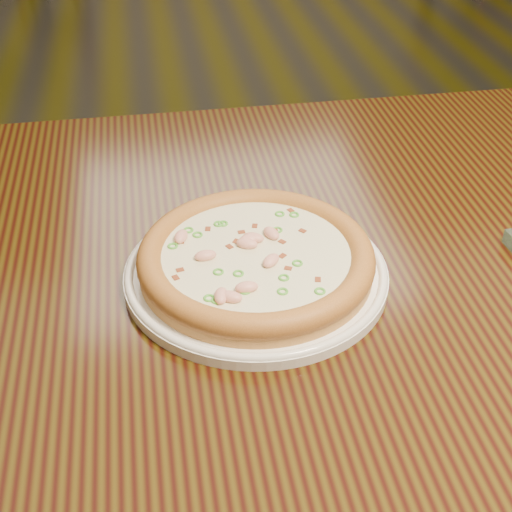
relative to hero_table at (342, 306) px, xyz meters
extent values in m
plane|color=black|center=(0.27, 0.79, -0.65)|extent=(9.00, 9.00, 0.00)
cube|color=black|center=(0.00, 0.00, 0.08)|extent=(1.20, 0.80, 0.04)
cylinder|color=white|center=(-0.12, -0.05, 0.10)|extent=(0.29, 0.29, 0.01)
torus|color=white|center=(-0.12, -0.05, 0.11)|extent=(0.29, 0.29, 0.01)
cylinder|color=tan|center=(-0.12, -0.05, 0.12)|extent=(0.26, 0.26, 0.02)
torus|color=#B87538|center=(-0.12, -0.05, 0.13)|extent=(0.26, 0.26, 0.03)
cylinder|color=silver|center=(-0.12, -0.05, 0.13)|extent=(0.21, 0.21, 0.00)
ellipsoid|color=#F2B29E|center=(-0.20, -0.01, 0.14)|extent=(0.02, 0.03, 0.01)
ellipsoid|color=#F2B29E|center=(-0.13, -0.04, 0.14)|extent=(0.03, 0.02, 0.01)
ellipsoid|color=#F2B29E|center=(-0.18, -0.05, 0.14)|extent=(0.03, 0.02, 0.01)
ellipsoid|color=#F2B29E|center=(-0.14, -0.11, 0.14)|extent=(0.02, 0.01, 0.01)
ellipsoid|color=#F2B29E|center=(-0.10, -0.02, 0.14)|extent=(0.02, 0.03, 0.01)
ellipsoid|color=#F2B29E|center=(-0.11, -0.07, 0.14)|extent=(0.03, 0.03, 0.01)
ellipsoid|color=#F2B29E|center=(-0.12, -0.03, 0.14)|extent=(0.03, 0.02, 0.01)
ellipsoid|color=#F2B29E|center=(-0.16, -0.12, 0.14)|extent=(0.03, 0.02, 0.01)
ellipsoid|color=#F2B29E|center=(-0.17, -0.12, 0.14)|extent=(0.02, 0.03, 0.01)
ellipsoid|color=#F2B29E|center=(-0.12, -0.03, 0.14)|extent=(0.03, 0.02, 0.01)
cube|color=maroon|center=(-0.09, -0.08, 0.13)|extent=(0.01, 0.01, 0.00)
cube|color=maroon|center=(-0.20, -0.02, 0.13)|extent=(0.01, 0.01, 0.00)
cube|color=maroon|center=(-0.11, 0.00, 0.13)|extent=(0.01, 0.01, 0.00)
cube|color=maroon|center=(-0.21, -0.08, 0.13)|extent=(0.01, 0.01, 0.00)
cube|color=maroon|center=(-0.17, 0.00, 0.13)|extent=(0.01, 0.01, 0.00)
cube|color=maroon|center=(-0.07, 0.03, 0.13)|extent=(0.01, 0.01, 0.00)
cube|color=maroon|center=(-0.15, -0.04, 0.13)|extent=(0.01, 0.01, 0.00)
cube|color=maroon|center=(-0.06, -0.02, 0.13)|extent=(0.01, 0.01, 0.00)
cube|color=maroon|center=(-0.20, -0.07, 0.13)|extent=(0.01, 0.01, 0.00)
cube|color=maroon|center=(-0.09, -0.06, 0.13)|extent=(0.01, 0.01, 0.00)
cube|color=maroon|center=(-0.09, -0.04, 0.13)|extent=(0.01, 0.01, 0.00)
cube|color=maroon|center=(-0.07, -0.11, 0.13)|extent=(0.01, 0.01, 0.00)
cube|color=maroon|center=(-0.13, -0.01, 0.13)|extent=(0.01, 0.01, 0.00)
cube|color=maroon|center=(-0.14, -0.03, 0.13)|extent=(0.01, 0.01, 0.00)
cube|color=maroon|center=(-0.09, -0.01, 0.13)|extent=(0.01, 0.01, 0.00)
torus|color=green|center=(-0.21, -0.02, 0.13)|extent=(0.01, 0.01, 0.00)
torus|color=green|center=(-0.06, 0.02, 0.13)|extent=(0.02, 0.02, 0.00)
torus|color=green|center=(-0.20, -0.01, 0.13)|extent=(0.02, 0.02, 0.00)
torus|color=green|center=(-0.18, -0.12, 0.13)|extent=(0.02, 0.02, 0.00)
torus|color=green|center=(-0.10, -0.12, 0.13)|extent=(0.02, 0.02, 0.00)
torus|color=green|center=(-0.16, -0.08, 0.13)|extent=(0.02, 0.02, 0.00)
torus|color=green|center=(-0.15, 0.01, 0.13)|extent=(0.02, 0.02, 0.00)
torus|color=green|center=(-0.19, 0.00, 0.13)|extent=(0.02, 0.02, 0.00)
torus|color=green|center=(-0.09, -0.01, 0.13)|extent=(0.02, 0.02, 0.00)
torus|color=green|center=(-0.08, -0.08, 0.13)|extent=(0.02, 0.02, 0.00)
torus|color=green|center=(-0.14, -0.09, 0.13)|extent=(0.01, 0.01, 0.00)
torus|color=green|center=(-0.14, -0.11, 0.13)|extent=(0.01, 0.01, 0.00)
torus|color=green|center=(-0.10, -0.10, 0.13)|extent=(0.02, 0.02, 0.00)
torus|color=green|center=(-0.08, 0.02, 0.13)|extent=(0.02, 0.02, 0.00)
torus|color=green|center=(-0.07, -0.13, 0.13)|extent=(0.02, 0.02, 0.00)
torus|color=green|center=(-0.11, -0.07, 0.13)|extent=(0.01, 0.01, 0.00)
torus|color=green|center=(-0.15, 0.01, 0.13)|extent=(0.01, 0.01, 0.00)
torus|color=green|center=(-0.18, -0.01, 0.13)|extent=(0.02, 0.02, 0.00)
torus|color=green|center=(-0.17, -0.12, 0.13)|extent=(0.02, 0.02, 0.00)
camera|label=1|loc=(-0.22, -0.67, 0.59)|focal=50.00mm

